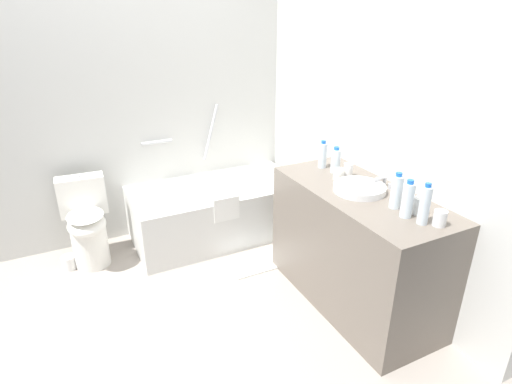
% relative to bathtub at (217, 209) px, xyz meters
% --- Properties ---
extents(ground_plane, '(4.02, 4.02, 0.00)m').
position_rel_bathtub_xyz_m(ground_plane, '(-0.72, -0.86, -0.26)').
color(ground_plane, '#9E9389').
extents(wall_back_tiled, '(3.42, 0.10, 2.57)m').
position_rel_bathtub_xyz_m(wall_back_tiled, '(-0.72, 0.42, 1.02)').
color(wall_back_tiled, silver).
rests_on(wall_back_tiled, ground_plane).
extents(wall_right_mirror, '(0.10, 2.85, 2.57)m').
position_rel_bathtub_xyz_m(wall_right_mirror, '(0.84, -0.86, 1.02)').
color(wall_right_mirror, silver).
rests_on(wall_right_mirror, ground_plane).
extents(bathtub, '(1.49, 0.74, 1.13)m').
position_rel_bathtub_xyz_m(bathtub, '(0.00, 0.00, 0.00)').
color(bathtub, silver).
rests_on(bathtub, ground_plane).
extents(toilet, '(0.37, 0.49, 0.72)m').
position_rel_bathtub_xyz_m(toilet, '(-1.10, 0.04, 0.08)').
color(toilet, white).
rests_on(toilet, ground_plane).
extents(vanity_counter, '(0.57, 1.30, 0.84)m').
position_rel_bathtub_xyz_m(vanity_counter, '(0.50, -1.30, 0.16)').
color(vanity_counter, '#6B6056').
rests_on(vanity_counter, ground_plane).
extents(sink_basin, '(0.34, 0.34, 0.04)m').
position_rel_bathtub_xyz_m(sink_basin, '(0.49, -1.28, 0.60)').
color(sink_basin, white).
rests_on(sink_basin, vanity_counter).
extents(sink_faucet, '(0.11, 0.15, 0.07)m').
position_rel_bathtub_xyz_m(sink_faucet, '(0.69, -1.28, 0.61)').
color(sink_faucet, '#B3B3B8').
rests_on(sink_faucet, vanity_counter).
extents(water_bottle_0, '(0.06, 0.06, 0.21)m').
position_rel_bathtub_xyz_m(water_bottle_0, '(0.54, -0.81, 0.68)').
color(water_bottle_0, silver).
rests_on(water_bottle_0, vanity_counter).
extents(water_bottle_1, '(0.07, 0.07, 0.19)m').
position_rel_bathtub_xyz_m(water_bottle_1, '(0.56, -0.93, 0.67)').
color(water_bottle_1, silver).
rests_on(water_bottle_1, vanity_counter).
extents(water_bottle_2, '(0.06, 0.06, 0.24)m').
position_rel_bathtub_xyz_m(water_bottle_2, '(0.52, -1.79, 0.69)').
color(water_bottle_2, silver).
rests_on(water_bottle_2, vanity_counter).
extents(water_bottle_3, '(0.07, 0.07, 0.22)m').
position_rel_bathtub_xyz_m(water_bottle_3, '(0.53, -1.57, 0.68)').
color(water_bottle_3, silver).
rests_on(water_bottle_3, vanity_counter).
extents(water_bottle_4, '(0.07, 0.07, 0.22)m').
position_rel_bathtub_xyz_m(water_bottle_4, '(0.50, -1.68, 0.68)').
color(water_bottle_4, silver).
rests_on(water_bottle_4, vanity_counter).
extents(drinking_glass_0, '(0.06, 0.06, 0.10)m').
position_rel_bathtub_xyz_m(drinking_glass_0, '(0.58, -1.70, 0.63)').
color(drinking_glass_0, white).
rests_on(drinking_glass_0, vanity_counter).
extents(drinking_glass_1, '(0.07, 0.07, 0.09)m').
position_rel_bathtub_xyz_m(drinking_glass_1, '(0.58, -1.85, 0.62)').
color(drinking_glass_1, white).
rests_on(drinking_glass_1, vanity_counter).
extents(drinking_glass_2, '(0.08, 0.08, 0.08)m').
position_rel_bathtub_xyz_m(drinking_glass_2, '(0.50, -1.06, 0.62)').
color(drinking_glass_2, white).
rests_on(drinking_glass_2, vanity_counter).
extents(drinking_glass_3, '(0.06, 0.06, 0.10)m').
position_rel_bathtub_xyz_m(drinking_glass_3, '(0.59, -1.04, 0.63)').
color(drinking_glass_3, white).
rests_on(drinking_glass_3, vanity_counter).
extents(bath_mat, '(0.65, 0.33, 0.01)m').
position_rel_bathtub_xyz_m(bath_mat, '(0.19, -0.57, -0.26)').
color(bath_mat, white).
rests_on(bath_mat, ground_plane).
extents(toilet_paper_roll, '(0.11, 0.11, 0.11)m').
position_rel_bathtub_xyz_m(toilet_paper_roll, '(-1.28, 0.02, -0.21)').
color(toilet_paper_roll, white).
rests_on(toilet_paper_roll, ground_plane).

